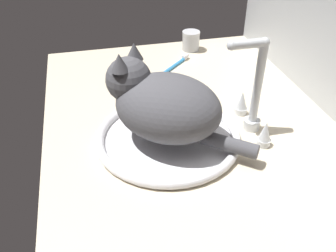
# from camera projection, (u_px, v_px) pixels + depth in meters

# --- Properties ---
(countertop) EXTENTS (1.05, 0.70, 0.03)m
(countertop) POSITION_uv_depth(u_px,v_px,m) (193.00, 134.00, 0.90)
(countertop) COLOR beige
(countertop) RESTS_ON ground
(sink_basin) EXTENTS (0.34, 0.34, 0.02)m
(sink_basin) POSITION_uv_depth(u_px,v_px,m) (168.00, 137.00, 0.85)
(sink_basin) COLOR white
(sink_basin) RESTS_ON countertop
(faucet) EXTENTS (0.17, 0.10, 0.23)m
(faucet) POSITION_uv_depth(u_px,v_px,m) (253.00, 97.00, 0.84)
(faucet) COLOR silver
(faucet) RESTS_ON countertop
(cat) EXTENTS (0.30, 0.33, 0.19)m
(cat) POSITION_uv_depth(u_px,v_px,m) (161.00, 103.00, 0.81)
(cat) COLOR #4C4C51
(cat) RESTS_ON sink_basin
(metal_jar) EXTENTS (0.06, 0.06, 0.06)m
(metal_jar) POSITION_uv_depth(u_px,v_px,m) (191.00, 41.00, 1.25)
(metal_jar) COLOR #B2B5BA
(metal_jar) RESTS_ON countertop
(toothbrush) EXTENTS (0.14, 0.15, 0.02)m
(toothbrush) POSITION_uv_depth(u_px,v_px,m) (172.00, 67.00, 1.15)
(toothbrush) COLOR #338CD1
(toothbrush) RESTS_ON countertop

